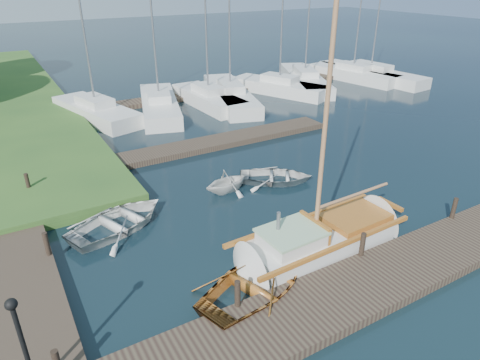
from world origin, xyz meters
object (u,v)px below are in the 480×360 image
dinghy (259,280)px  tender_c (276,175)px  tender_a (119,219)px  tender_b (227,179)px  mooring_post_5 (28,183)px  marina_boat_1 (159,104)px  marina_boat_2 (208,97)px  marina_boat_7 (371,73)px  marina_boat_5 (305,79)px  lamp_post (20,333)px  mooring_post_4 (47,244)px  mooring_post_2 (362,244)px  marina_boat_6 (353,73)px  mooring_post_1 (238,294)px  sailboat (323,240)px  marina_boat_4 (279,86)px  marina_boat_0 (96,110)px  mooring_post_3 (454,208)px  marina_boat_3 (230,93)px

dinghy → tender_c: 7.31m
tender_a → tender_b: bearing=-103.7°
mooring_post_5 → marina_boat_1: bearing=44.5°
marina_boat_2 → marina_boat_7: marina_boat_7 is taller
marina_boat_1 → marina_boat_5: bearing=-68.4°
mooring_post_5 → lamp_post: bearing=-95.7°
mooring_post_4 → marina_boat_5: 26.29m
lamp_post → tender_b: bearing=38.2°
mooring_post_5 → lamp_post: (-1.00, -10.00, 1.17)m
lamp_post → marina_boat_1: size_ratio=0.23×
mooring_post_2 → marina_boat_6: (18.03, 19.24, -0.14)m
mooring_post_1 → marina_boat_7: bearing=37.8°
sailboat → marina_boat_1: size_ratio=0.91×
sailboat → marina_boat_4: (10.53, 17.50, 0.22)m
tender_c → marina_boat_0: bearing=52.4°
mooring_post_1 → lamp_post: (-5.00, 0.00, 1.17)m
tender_c → marina_boat_4: bearing=-2.5°
mooring_post_3 → marina_boat_4: (5.49, 18.70, -0.14)m
tender_c → marina_boat_2: marina_boat_2 is taller
marina_boat_3 → marina_boat_7: 13.79m
mooring_post_4 → tender_c: bearing=7.2°
mooring_post_3 → marina_boat_2: marina_boat_2 is taller
mooring_post_5 → marina_boat_5: (21.74, 9.78, -0.14)m
mooring_post_4 → tender_c: mooring_post_4 is taller
mooring_post_4 → marina_boat_7: 31.14m
marina_boat_2 → marina_boat_4: size_ratio=1.21×
mooring_post_1 → marina_boat_2: size_ratio=0.07×
tender_c → marina_boat_1: marina_boat_1 is taller
mooring_post_5 → marina_boat_3: (14.20, 8.70, -0.13)m
mooring_post_1 → marina_boat_4: (14.49, 18.70, -0.14)m
marina_boat_1 → mooring_post_3: bearing=-150.6°
tender_a → marina_boat_3: 17.36m
marina_boat_0 → marina_boat_3: (9.28, -0.65, -0.01)m
sailboat → marina_boat_6: (18.58, 18.05, 0.21)m
tender_a → marina_boat_5: (19.26, 13.89, 0.16)m
lamp_post → sailboat: sailboat is taller
mooring_post_2 → mooring_post_5: (-8.50, 10.00, 0.00)m
mooring_post_3 → lamp_post: lamp_post is taller
tender_c → marina_boat_3: size_ratio=0.26×
marina_boat_3 → marina_boat_7: marina_boat_3 is taller
sailboat → marina_boat_1: bearing=84.8°
tender_a → mooring_post_3: bearing=-140.0°
mooring_post_5 → dinghy: bearing=-62.4°
lamp_post → dinghy: size_ratio=0.61×
lamp_post → marina_boat_2: size_ratio=0.21×
marina_boat_3 → marina_boat_1: bearing=106.6°
sailboat → tender_c: bearing=70.3°
tender_c → marina_boat_2: 12.66m
sailboat → tender_c: sailboat is taller
marina_boat_5 → mooring_post_3: bearing=-179.5°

